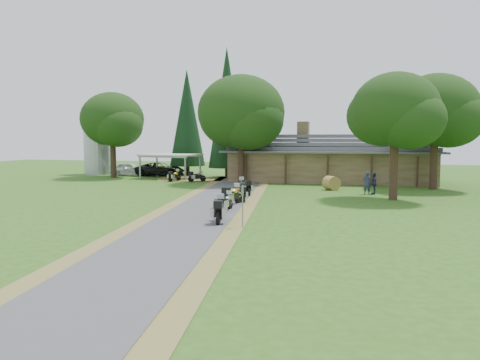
% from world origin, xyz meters
% --- Properties ---
extents(ground, '(120.00, 120.00, 0.00)m').
position_xyz_m(ground, '(0.00, 0.00, 0.00)').
color(ground, '#2A5718').
rests_on(ground, ground).
extents(driveway, '(51.95, 51.95, 0.00)m').
position_xyz_m(driveway, '(-0.50, 4.00, 0.00)').
color(driveway, '#454547').
rests_on(driveway, ground).
extents(lodge, '(21.40, 9.40, 4.90)m').
position_xyz_m(lodge, '(6.00, 24.00, 2.45)').
color(lodge, brown).
rests_on(lodge, ground).
extents(silo, '(3.49, 3.49, 7.04)m').
position_xyz_m(silo, '(-22.53, 26.49, 3.52)').
color(silo, gray).
rests_on(silo, ground).
extents(carport, '(6.66, 4.85, 2.69)m').
position_xyz_m(carport, '(-11.42, 22.90, 1.35)').
color(carport, silver).
rests_on(carport, ground).
extents(car_white_sedan, '(3.38, 6.28, 1.99)m').
position_xyz_m(car_white_sedan, '(-17.54, 25.09, 1.00)').
color(car_white_sedan, silver).
rests_on(car_white_sedan, ground).
extents(car_dark_suv, '(3.53, 6.59, 2.40)m').
position_xyz_m(car_dark_suv, '(-13.90, 25.70, 1.20)').
color(car_dark_suv, black).
rests_on(car_dark_suv, ground).
extents(motorcycle_row_a, '(1.09, 2.16, 1.41)m').
position_xyz_m(motorcycle_row_a, '(1.95, -2.11, 0.70)').
color(motorcycle_row_a, navy).
rests_on(motorcycle_row_a, ground).
extents(motorcycle_row_b, '(0.71, 1.75, 1.16)m').
position_xyz_m(motorcycle_row_b, '(1.20, 1.68, 0.58)').
color(motorcycle_row_b, '#9C9EA3').
rests_on(motorcycle_row_b, ground).
extents(motorcycle_row_c, '(1.16, 2.13, 1.39)m').
position_xyz_m(motorcycle_row_c, '(0.88, 4.26, 0.69)').
color(motorcycle_row_c, yellow).
rests_on(motorcycle_row_c, ground).
extents(motorcycle_row_d, '(1.46, 1.80, 1.21)m').
position_xyz_m(motorcycle_row_d, '(0.88, 6.16, 0.61)').
color(motorcycle_row_d, '#BB3C1C').
rests_on(motorcycle_row_d, ground).
extents(motorcycle_row_e, '(1.68, 2.00, 1.36)m').
position_xyz_m(motorcycle_row_e, '(0.32, 9.72, 0.68)').
color(motorcycle_row_e, black).
rests_on(motorcycle_row_e, ground).
extents(motorcycle_carport_a, '(0.97, 1.84, 1.20)m').
position_xyz_m(motorcycle_carport_a, '(-9.63, 19.73, 0.60)').
color(motorcycle_carport_a, yellow).
rests_on(motorcycle_carport_a, ground).
extents(motorcycle_carport_b, '(1.61, 1.69, 1.21)m').
position_xyz_m(motorcycle_carport_b, '(-7.17, 19.76, 0.60)').
color(motorcycle_carport_b, slate).
rests_on(motorcycle_carport_b, ground).
extents(person_a, '(0.63, 0.47, 2.09)m').
position_xyz_m(person_a, '(9.54, 12.68, 1.04)').
color(person_a, '#2C3350').
rests_on(person_a, ground).
extents(person_b, '(0.60, 0.45, 2.01)m').
position_xyz_m(person_b, '(11.45, 12.69, 1.00)').
color(person_b, '#2C3350').
rests_on(person_b, ground).
extents(person_c, '(0.46, 0.60, 2.03)m').
position_xyz_m(person_c, '(10.09, 12.89, 1.01)').
color(person_c, '#2C3350').
rests_on(person_c, ground).
extents(hay_bale, '(1.61, 1.59, 1.20)m').
position_xyz_m(hay_bale, '(6.63, 15.27, 0.60)').
color(hay_bale, olive).
rests_on(hay_bale, ground).
extents(sign_post, '(0.38, 0.06, 2.09)m').
position_xyz_m(sign_post, '(3.48, -3.24, 1.04)').
color(sign_post, gray).
rests_on(sign_post, ground).
extents(oak_lodge_left, '(8.54, 8.54, 11.26)m').
position_xyz_m(oak_lodge_left, '(-2.42, 19.40, 5.63)').
color(oak_lodge_left, '#18330F').
rests_on(oak_lodge_left, ground).
extents(oak_lodge_right, '(7.27, 7.27, 11.05)m').
position_xyz_m(oak_lodge_right, '(15.15, 18.10, 5.52)').
color(oak_lodge_right, '#18330F').
rests_on(oak_lodge_right, ground).
extents(oak_driveway, '(6.12, 6.12, 10.41)m').
position_xyz_m(oak_driveway, '(11.32, 9.71, 5.20)').
color(oak_driveway, '#18330F').
rests_on(oak_driveway, ground).
extents(oak_silo, '(7.04, 7.04, 10.65)m').
position_xyz_m(oak_silo, '(-18.13, 22.32, 5.32)').
color(oak_silo, '#18330F').
rests_on(oak_silo, ground).
extents(cedar_near, '(4.25, 4.25, 14.65)m').
position_xyz_m(cedar_near, '(-5.72, 25.81, 7.32)').
color(cedar_near, black).
rests_on(cedar_near, ground).
extents(cedar_far, '(4.28, 4.28, 12.72)m').
position_xyz_m(cedar_far, '(-11.42, 28.19, 6.36)').
color(cedar_far, black).
rests_on(cedar_far, ground).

